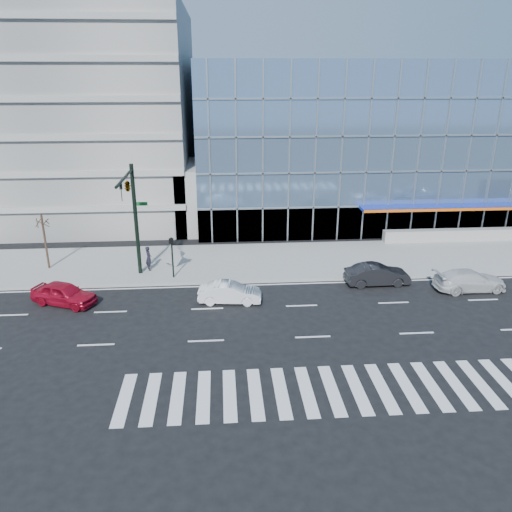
# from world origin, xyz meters

# --- Properties ---
(ground) EXTENTS (160.00, 160.00, 0.00)m
(ground) POSITION_xyz_m (0.00, 0.00, 0.00)
(ground) COLOR black
(ground) RESTS_ON ground
(sidewalk) EXTENTS (120.00, 8.00, 0.15)m
(sidewalk) POSITION_xyz_m (0.00, 8.00, 0.07)
(sidewalk) COLOR gray
(sidewalk) RESTS_ON ground
(theatre_building) EXTENTS (42.00, 26.00, 15.00)m
(theatre_building) POSITION_xyz_m (14.00, 26.00, 7.50)
(theatre_building) COLOR #6787AD
(theatre_building) RESTS_ON ground
(parking_garage) EXTENTS (24.00, 24.00, 20.00)m
(parking_garage) POSITION_xyz_m (-20.00, 26.00, 10.00)
(parking_garage) COLOR gray
(parking_garage) RESTS_ON ground
(ramp_block) EXTENTS (6.00, 8.00, 6.00)m
(ramp_block) POSITION_xyz_m (-6.00, 18.00, 3.00)
(ramp_block) COLOR gray
(ramp_block) RESTS_ON ground
(tower_backdrop) EXTENTS (14.00, 14.00, 48.00)m
(tower_backdrop) POSITION_xyz_m (-30.00, 70.00, 24.00)
(tower_backdrop) COLOR gray
(tower_backdrop) RESTS_ON ground
(traffic_signal) EXTENTS (1.14, 5.74, 8.00)m
(traffic_signal) POSITION_xyz_m (-11.00, 4.57, 6.16)
(traffic_signal) COLOR black
(traffic_signal) RESTS_ON sidewalk
(ped_signal_post) EXTENTS (0.30, 0.33, 3.00)m
(ped_signal_post) POSITION_xyz_m (-8.50, 4.94, 2.14)
(ped_signal_post) COLOR black
(ped_signal_post) RESTS_ON sidewalk
(street_tree_near) EXTENTS (1.10, 1.10, 4.23)m
(street_tree_near) POSITION_xyz_m (-18.00, 7.50, 3.78)
(street_tree_near) COLOR #332319
(street_tree_near) RESTS_ON sidewalk
(white_suv) EXTENTS (4.96, 2.20, 1.41)m
(white_suv) POSITION_xyz_m (11.78, 1.61, 0.71)
(white_suv) COLOR silver
(white_suv) RESTS_ON ground
(white_sedan) EXTENTS (4.16, 1.79, 1.33)m
(white_sedan) POSITION_xyz_m (-4.55, 0.88, 0.67)
(white_sedan) COLOR white
(white_sedan) RESTS_ON ground
(dark_sedan) EXTENTS (4.50, 1.68, 1.47)m
(dark_sedan) POSITION_xyz_m (5.78, 3.00, 0.73)
(dark_sedan) COLOR black
(dark_sedan) RESTS_ON ground
(red_sedan) EXTENTS (4.60, 3.22, 1.45)m
(red_sedan) POSITION_xyz_m (-15.12, 1.35, 0.73)
(red_sedan) COLOR #A30C23
(red_sedan) RESTS_ON ground
(pedestrian) EXTENTS (0.66, 0.79, 1.84)m
(pedestrian) POSITION_xyz_m (-10.41, 6.56, 1.07)
(pedestrian) COLOR black
(pedestrian) RESTS_ON sidewalk
(tilted_panel) EXTENTS (1.80, 0.36, 1.81)m
(tilted_panel) POSITION_xyz_m (-8.65, 6.96, 1.06)
(tilted_panel) COLOR #A4A4A4
(tilted_panel) RESTS_ON sidewalk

